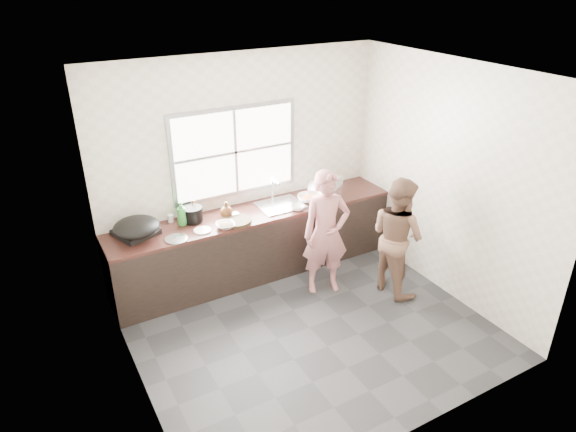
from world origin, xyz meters
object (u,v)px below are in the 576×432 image
cutting_board (236,221)px  black_pot (192,214)px  bowl_crabs (308,199)px  plate_food (202,230)px  woman (326,237)px  pot_lid_right (151,230)px  bowl_held (298,207)px  wok (137,227)px  dish_rack (325,188)px  person_side (397,236)px  burner (136,232)px  bottle_green (182,213)px  pot_lid_left (176,239)px  bottle_brown_tall (193,209)px  bottle_brown_short (226,210)px  bowl_mince (225,225)px  glass_jar (171,218)px

cutting_board → black_pot: black_pot is taller
bowl_crabs → plate_food: size_ratio=1.06×
woman → bowl_crabs: size_ratio=6.79×
cutting_board → pot_lid_right: size_ratio=1.50×
pot_lid_right → bowl_held: bearing=-11.1°
wok → pot_lid_right: bearing=38.2°
bowl_crabs → wok: bearing=179.0°
cutting_board → bowl_crabs: bearing=5.5°
dish_rack → black_pot: bearing=155.4°
person_side → dish_rack: person_side is taller
burner → bowl_crabs: bearing=-4.7°
woman → bottle_green: size_ratio=4.90×
pot_lid_left → bowl_crabs: bearing=5.1°
bottle_brown_tall → pot_lid_left: size_ratio=0.80×
person_side → pot_lid_right: (-2.52, 1.26, 0.15)m
woman → pot_lid_right: (-1.79, 0.86, 0.16)m
cutting_board → bowl_held: bowl_held is taller
cutting_board → black_pot: bearing=146.9°
person_side → dish_rack: bearing=13.5°
person_side → burner: 2.97m
bowl_held → pot_lid_left: size_ratio=0.87×
woman → dish_rack: (0.40, 0.64, 0.29)m
person_side → bowl_crabs: size_ratio=6.90×
bottle_brown_short → pot_lid_right: size_ratio=0.77×
wok → person_side: bearing=-22.6°
woman → burner: 2.15m
black_pot → burner: bearing=-179.6°
bottle_brown_tall → burner: bottle_brown_tall is taller
bottle_green → burner: bottle_green is taller
person_side → bowl_held: bearing=36.9°
cutting_board → pot_lid_right: cutting_board is taller
plate_food → black_pot: bearing=91.3°
bottle_brown_tall → bowl_crabs: bearing=-11.2°
cutting_board → pot_lid_right: bearing=163.4°
wok → plate_food: bearing=-12.4°
bowl_crabs → bottle_brown_tall: bottle_brown_tall is taller
bowl_mince → bottle_brown_short: 0.27m
bottle_brown_short → burner: size_ratio=0.45×
cutting_board → glass_jar: size_ratio=3.85×
burner → wok: size_ratio=0.82×
black_pot → bottle_brown_short: size_ratio=1.33×
bowl_mince → bowl_held: bowl_held is taller
plate_food → bottle_brown_tall: size_ratio=0.99×
black_pot → burner: 0.67m
dish_rack → pot_lid_left: size_ratio=1.52×
cutting_board → wok: 1.12m
bowl_crabs → pot_lid_right: bowl_crabs is taller
bottle_green → black_pot: bearing=13.8°
bowl_mince → burner: 0.99m
cutting_board → wok: (-1.10, 0.14, 0.14)m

